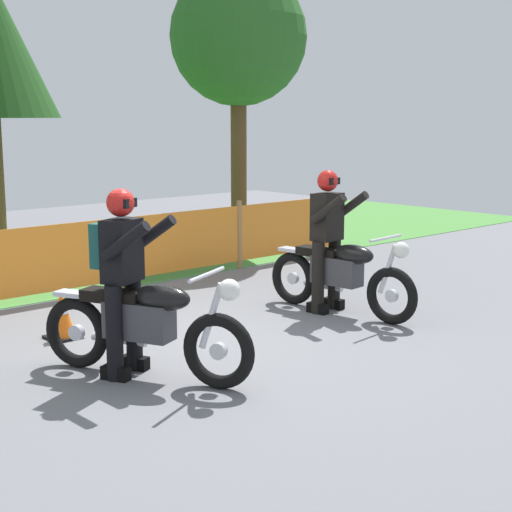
{
  "coord_description": "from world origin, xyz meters",
  "views": [
    {
      "loc": [
        -4.56,
        -6.24,
        2.3
      ],
      "look_at": [
        0.68,
        -0.48,
        0.9
      ],
      "focal_mm": 54.37,
      "sensor_mm": 36.0,
      "label": 1
    }
  ],
  "objects": [
    {
      "name": "rider_lead",
      "position": [
        2.16,
        -0.11,
        0.92
      ],
      "size": [
        0.58,
        0.6,
        1.69
      ],
      "rotation": [
        0.0,
        0.0,
        -1.47
      ],
      "color": "black",
      "rests_on": "ground"
    },
    {
      "name": "rider_trailing",
      "position": [
        -0.92,
        -0.46,
        0.95
      ],
      "size": [
        0.69,
        0.78,
        1.69
      ],
      "rotation": [
        0.0,
        0.0,
        -1.14
      ],
      "color": "black",
      "rests_on": "ground"
    },
    {
      "name": "motorcycle_trailing",
      "position": [
        -0.82,
        -0.67,
        0.49
      ],
      "size": [
        1.05,
        1.99,
        1.01
      ],
      "rotation": [
        0.0,
        0.0,
        -1.14
      ],
      "color": "black",
      "rests_on": "ground"
    },
    {
      "name": "tree_rightmost",
      "position": [
        4.43,
        4.11,
        3.62
      ],
      "size": [
        2.36,
        2.36,
        4.83
      ],
      "color": "brown",
      "rests_on": "ground"
    },
    {
      "name": "traffic_cone",
      "position": [
        -0.77,
        0.96,
        0.26
      ],
      "size": [
        0.32,
        0.32,
        0.53
      ],
      "color": "black",
      "rests_on": "ground"
    },
    {
      "name": "barrier_fence",
      "position": [
        0.0,
        2.59,
        0.54
      ],
      "size": [
        10.47,
        0.08,
        1.05
      ],
      "color": "#997547",
      "rests_on": "ground"
    },
    {
      "name": "ground",
      "position": [
        0.0,
        0.0,
        -0.01
      ],
      "size": [
        24.0,
        24.0,
        0.02
      ],
      "primitive_type": "cube",
      "color": "slate"
    },
    {
      "name": "motorcycle_lead",
      "position": [
        2.18,
        -0.31,
        0.48
      ],
      "size": [
        0.61,
        2.09,
        0.99
      ],
      "rotation": [
        0.0,
        0.0,
        -1.47
      ],
      "color": "black",
      "rests_on": "ground"
    }
  ]
}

